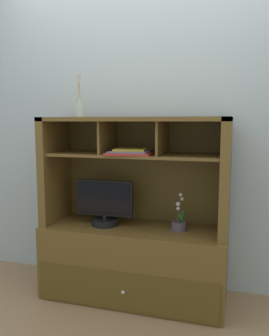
# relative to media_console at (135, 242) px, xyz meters

# --- Properties ---
(floor_plane) EXTENTS (6.00, 6.00, 0.02)m
(floor_plane) POSITION_rel_media_console_xyz_m (0.00, -0.01, -0.43)
(floor_plane) COLOR #936F4C
(floor_plane) RESTS_ON ground
(back_wall) EXTENTS (6.00, 0.02, 2.80)m
(back_wall) POSITION_rel_media_console_xyz_m (0.00, 0.28, 0.98)
(back_wall) COLOR #A8B5B8
(back_wall) RESTS_ON ground
(media_console) EXTENTS (1.34, 0.55, 1.34)m
(media_console) POSITION_rel_media_console_xyz_m (0.00, 0.00, 0.00)
(media_console) COLOR brown
(media_console) RESTS_ON ground
(tv_monitor) EXTENTS (0.43, 0.19, 0.34)m
(tv_monitor) POSITION_rel_media_console_xyz_m (-0.22, -0.04, 0.27)
(tv_monitor) COLOR black
(tv_monitor) RESTS_ON media_console
(potted_orchid) EXTENTS (0.12, 0.12, 0.27)m
(potted_orchid) POSITION_rel_media_console_xyz_m (0.33, -0.00, 0.16)
(potted_orchid) COLOR #4D434A
(potted_orchid) RESTS_ON media_console
(magazine_stack_left) EXTENTS (0.32, 0.28, 0.04)m
(magazine_stack_left) POSITION_rel_media_console_xyz_m (-0.01, -0.08, 0.68)
(magazine_stack_left) COLOR #AC2A24
(magazine_stack_left) RESTS_ON media_console
(diffuser_bottle) EXTENTS (0.07, 0.07, 0.31)m
(diffuser_bottle) POSITION_rel_media_console_xyz_m (-0.44, 0.01, 0.98)
(diffuser_bottle) COLOR #B4BDB1
(diffuser_bottle) RESTS_ON media_console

